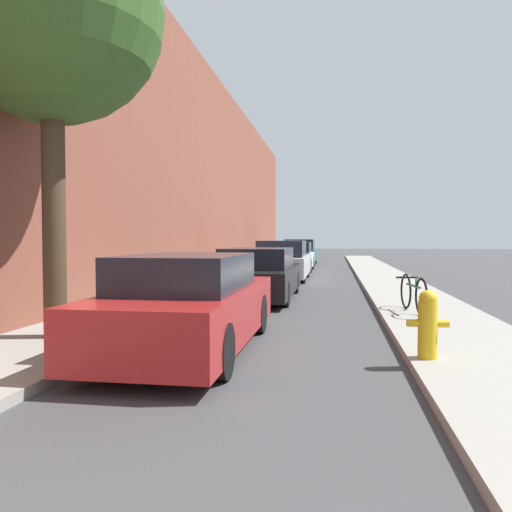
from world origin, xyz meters
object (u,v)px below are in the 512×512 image
object	(u,v)px
parked_car_white	(294,257)
parked_car_teal	(300,252)
street_tree_near	(51,12)
parked_car_silver	(282,261)
bicycle	(413,293)
parked_car_red	(190,305)
parked_car_black	(259,275)
fire_hydrant	(428,323)

from	to	relation	value
parked_car_white	parked_car_teal	world-z (taller)	parked_car_teal
parked_car_white	street_tree_near	bearing A→B (deg)	-97.04
parked_car_silver	bicycle	bearing A→B (deg)	-68.13
parked_car_teal	parked_car_red	bearing A→B (deg)	-89.86
parked_car_black	fire_hydrant	bearing A→B (deg)	-64.81
parked_car_teal	parked_car_silver	bearing A→B (deg)	-89.46
parked_car_silver	fire_hydrant	xyz separation A→B (m)	(3.02, -12.33, -0.15)
parked_car_white	bicycle	size ratio (longest dim) A/B	2.26
parked_car_teal	parked_car_white	bearing A→B (deg)	-88.91
parked_car_black	fire_hydrant	xyz separation A→B (m)	(3.02, -6.41, -0.08)
bicycle	parked_car_white	bearing A→B (deg)	96.48
parked_car_black	bicycle	size ratio (longest dim) A/B	2.70
parked_car_white	bicycle	xyz separation A→B (m)	(3.41, -13.74, -0.17)
fire_hydrant	street_tree_near	bearing A→B (deg)	174.16
parked_car_black	bicycle	distance (m)	4.31
parked_car_teal	bicycle	world-z (taller)	parked_car_teal
parked_car_black	parked_car_silver	size ratio (longest dim) A/B	1.06
parked_car_white	street_tree_near	world-z (taller)	street_tree_near
parked_car_silver	fire_hydrant	size ratio (longest dim) A/B	5.42
parked_car_black	parked_car_white	bearing A→B (deg)	89.96
parked_car_black	street_tree_near	xyz separation A→B (m)	(-2.09, -5.89, 4.16)
fire_hydrant	bicycle	size ratio (longest dim) A/B	0.47
parked_car_black	parked_car_silver	xyz separation A→B (m)	(-0.00, 5.92, 0.07)
parked_car_red	parked_car_silver	world-z (taller)	parked_car_silver
parked_car_red	parked_car_teal	size ratio (longest dim) A/B	0.97
parked_car_black	bicycle	xyz separation A→B (m)	(3.42, -2.61, -0.14)
parked_car_teal	street_tree_near	xyz separation A→B (m)	(-1.99, -23.01, 4.07)
parked_car_teal	street_tree_near	bearing A→B (deg)	-94.94
parked_car_silver	fire_hydrant	distance (m)	12.69
parked_car_red	parked_car_black	world-z (taller)	parked_car_red
bicycle	parked_car_black	bearing A→B (deg)	135.19
parked_car_white	bicycle	bearing A→B (deg)	-76.05
bicycle	parked_car_teal	bearing A→B (deg)	92.66
parked_car_silver	street_tree_near	bearing A→B (deg)	-100.06
parked_car_red	parked_car_black	size ratio (longest dim) A/B	0.94
parked_car_white	street_tree_near	size ratio (longest dim) A/B	0.62
parked_car_black	street_tree_near	size ratio (longest dim) A/B	0.74
parked_car_red	parked_car_teal	bearing A→B (deg)	90.14
parked_car_red	parked_car_silver	xyz separation A→B (m)	(0.05, 11.87, 0.05)
parked_car_silver	parked_car_teal	size ratio (longest dim) A/B	0.97
parked_car_teal	fire_hydrant	world-z (taller)	parked_car_teal
street_tree_near	bicycle	xyz separation A→B (m)	(5.52, 3.28, -4.29)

